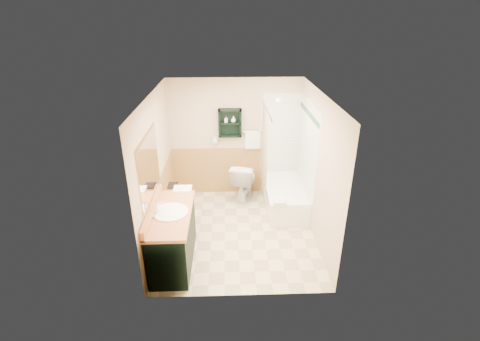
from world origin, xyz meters
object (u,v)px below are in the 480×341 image
Objects in this scene: hair_dryer at (215,140)px; soap_bottle_b at (233,120)px; bathtub at (284,196)px; soap_bottle_a at (226,121)px; wall_shelf at (230,123)px; vanity_book at (167,180)px; toilet at (244,181)px; vanity at (173,237)px.

soap_bottle_b is (0.37, -0.03, 0.41)m from hair_dryer.
soap_bottle_a is at bearing 152.11° from bathtub.
soap_bottle_a is 0.99× the size of soap_bottle_b.
wall_shelf is at bearing -4.76° from hair_dryer.
soap_bottle_a is at bearing 51.98° from vanity_book.
vanity_book is at bearing -131.22° from soap_bottle_b.
bathtub is 6.61× the size of vanity_book.
vanity_book is 1.73m from soap_bottle_a.
hair_dryer is (-0.30, 0.02, -0.35)m from wall_shelf.
soap_bottle_a is at bearing -15.88° from toilet.
wall_shelf reaches higher than vanity_book.
bathtub is at bearing -24.75° from hair_dryer.
toilet reaches higher than bathtub.
hair_dryer is at bearing 175.24° from wall_shelf.
soap_bottle_a reaches higher than hair_dryer.
wall_shelf is 0.08m from soap_bottle_a.
hair_dryer is 0.30× the size of toilet.
bathtub is (1.03, -0.59, -1.31)m from wall_shelf.
hair_dryer is 1.75m from bathtub.
soap_bottle_b is (-0.96, 0.58, 1.38)m from bathtub.
toilet is at bearing -44.52° from soap_bottle_b.
wall_shelf is 0.09m from soap_bottle_b.
toilet is at bearing 38.70° from vanity_book.
hair_dryer is 0.45m from soap_bottle_a.
vanity_book is (-0.17, 0.85, 0.55)m from vanity.
soap_bottle_b is at bearing -4.66° from hair_dryer.
vanity is 2.56m from soap_bottle_a.
hair_dryer is at bearing 59.48° from vanity_book.
vanity_book is at bearing -127.48° from soap_bottle_a.
wall_shelf is 0.37× the size of bathtub.
bathtub is at bearing 18.19° from vanity_book.
soap_bottle_b reaches higher than soap_bottle_a.
bathtub is at bearing 167.50° from toilet.
soap_bottle_b is at bearing -4.20° from wall_shelf.
soap_bottle_b reaches higher than toilet.
soap_bottle_a is (-0.34, 0.20, 1.20)m from toilet.
soap_bottle_b is (-0.20, 0.20, 1.22)m from toilet.
bathtub is 12.66× the size of soap_bottle_b.
vanity_book is 1.82m from soap_bottle_b.
vanity is 11.63× the size of soap_bottle_a.
hair_dryer is at bearing 172.49° from soap_bottle_a.
hair_dryer is 2.37m from vanity.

